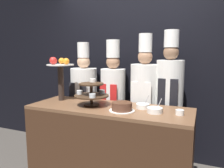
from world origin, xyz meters
TOP-DOWN VIEW (x-y plane):
  - wall_back at (0.00, 1.31)m, footprint 10.00×0.06m
  - buffet_counter at (0.00, 0.33)m, footprint 1.85×0.66m
  - tiered_stand at (-0.21, 0.32)m, footprint 0.40×0.40m
  - fruit_pedestal at (-0.71, 0.42)m, footprint 0.34×0.34m
  - cake_round at (0.20, 0.23)m, footprint 0.27×0.27m
  - cup_white at (0.78, 0.31)m, footprint 0.08×0.08m
  - serving_bowl_near at (0.53, 0.29)m, footprint 0.16×0.16m
  - serving_bowl_far at (0.38, 0.42)m, footprint 0.15×0.15m
  - chef_left at (-0.67, 0.93)m, footprint 0.39×0.39m
  - chef_center_left at (-0.20, 0.93)m, footprint 0.35×0.35m
  - chef_center_right at (0.26, 0.93)m, footprint 0.37×0.37m
  - chef_right at (0.59, 0.93)m, footprint 0.34×0.34m

SIDE VIEW (x-z plane):
  - buffet_counter at x=0.00m, z-range 0.00..0.95m
  - chef_left at x=-0.67m, z-range 0.07..1.78m
  - chef_center_left at x=-0.20m, z-range 0.08..1.83m
  - serving_bowl_far at x=0.38m, z-range 0.90..1.06m
  - cup_white at x=0.78m, z-range 0.95..1.01m
  - serving_bowl_near at x=0.53m, z-range 0.90..1.06m
  - chef_center_right at x=0.26m, z-range 0.08..1.89m
  - cake_round at x=0.20m, z-range 0.95..1.05m
  - chef_right at x=0.59m, z-range 0.11..1.95m
  - tiered_stand at x=-0.21m, z-range 0.95..1.25m
  - fruit_pedestal at x=-0.71m, z-range 1.05..1.61m
  - wall_back at x=0.00m, z-range 0.00..2.80m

